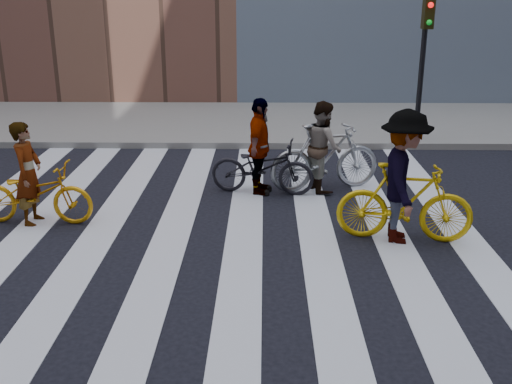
{
  "coord_description": "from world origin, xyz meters",
  "views": [
    {
      "loc": [
        0.85,
        -8.36,
        3.59
      ],
      "look_at": [
        0.72,
        0.3,
        0.59
      ],
      "focal_mm": 42.0,
      "sensor_mm": 36.0,
      "label": 1
    }
  ],
  "objects_px": {
    "traffic_signal": "(424,47)",
    "rider_right": "(403,177)",
    "rider_mid": "(323,146)",
    "bike_dark_rear": "(262,167)",
    "bike_yellow_right": "(405,203)",
    "rider_left": "(28,174)",
    "rider_rear": "(259,147)",
    "bike_yellow_left": "(34,194)",
    "bike_silver_mid": "(325,157)"
  },
  "relations": [
    {
      "from": "traffic_signal",
      "to": "rider_mid",
      "type": "distance_m",
      "value": 4.29
    },
    {
      "from": "bike_yellow_left",
      "to": "bike_silver_mid",
      "type": "xyz_separation_m",
      "value": [
        4.73,
        1.7,
        0.13
      ]
    },
    {
      "from": "bike_dark_rear",
      "to": "rider_left",
      "type": "distance_m",
      "value": 3.93
    },
    {
      "from": "traffic_signal",
      "to": "bike_silver_mid",
      "type": "xyz_separation_m",
      "value": [
        -2.45,
        -3.17,
        -1.66
      ]
    },
    {
      "from": "bike_dark_rear",
      "to": "rider_right",
      "type": "distance_m",
      "value": 2.96
    },
    {
      "from": "traffic_signal",
      "to": "rider_mid",
      "type": "height_order",
      "value": "traffic_signal"
    },
    {
      "from": "bike_dark_rear",
      "to": "rider_left",
      "type": "bearing_deg",
      "value": 122.13
    },
    {
      "from": "bike_yellow_left",
      "to": "rider_mid",
      "type": "relative_size",
      "value": 1.13
    },
    {
      "from": "bike_yellow_left",
      "to": "bike_silver_mid",
      "type": "height_order",
      "value": "bike_silver_mid"
    },
    {
      "from": "bike_yellow_right",
      "to": "rider_mid",
      "type": "xyz_separation_m",
      "value": [
        -0.99,
        2.31,
        0.23
      ]
    },
    {
      "from": "bike_dark_rear",
      "to": "bike_yellow_right",
      "type": "bearing_deg",
      "value": -125.14
    },
    {
      "from": "bike_yellow_right",
      "to": "rider_right",
      "type": "bearing_deg",
      "value": 98.17
    },
    {
      "from": "bike_yellow_right",
      "to": "rider_right",
      "type": "height_order",
      "value": "rider_right"
    },
    {
      "from": "bike_yellow_left",
      "to": "bike_dark_rear",
      "type": "xyz_separation_m",
      "value": [
        3.58,
        1.48,
        0.0
      ]
    },
    {
      "from": "traffic_signal",
      "to": "bike_yellow_right",
      "type": "xyz_separation_m",
      "value": [
        -1.5,
        -5.48,
        -1.69
      ]
    },
    {
      "from": "bike_silver_mid",
      "to": "rider_rear",
      "type": "bearing_deg",
      "value": 85.51
    },
    {
      "from": "rider_left",
      "to": "rider_rear",
      "type": "height_order",
      "value": "rider_rear"
    },
    {
      "from": "rider_mid",
      "to": "rider_right",
      "type": "relative_size",
      "value": 0.84
    },
    {
      "from": "bike_silver_mid",
      "to": "bike_dark_rear",
      "type": "bearing_deg",
      "value": 85.95
    },
    {
      "from": "bike_yellow_left",
      "to": "rider_rear",
      "type": "relative_size",
      "value": 1.07
    },
    {
      "from": "bike_silver_mid",
      "to": "rider_right",
      "type": "relative_size",
      "value": 1.06
    },
    {
      "from": "traffic_signal",
      "to": "bike_silver_mid",
      "type": "bearing_deg",
      "value": -127.67
    },
    {
      "from": "traffic_signal",
      "to": "bike_yellow_left",
      "type": "distance_m",
      "value": 8.85
    },
    {
      "from": "bike_dark_rear",
      "to": "traffic_signal",
      "type": "bearing_deg",
      "value": -36.79
    },
    {
      "from": "bike_yellow_right",
      "to": "bike_dark_rear",
      "type": "distance_m",
      "value": 2.96
    },
    {
      "from": "bike_dark_rear",
      "to": "rider_left",
      "type": "relative_size",
      "value": 1.14
    },
    {
      "from": "rider_right",
      "to": "bike_yellow_right",
      "type": "bearing_deg",
      "value": -81.83
    },
    {
      "from": "bike_dark_rear",
      "to": "rider_left",
      "type": "xyz_separation_m",
      "value": [
        -3.63,
        -1.48,
        0.33
      ]
    },
    {
      "from": "bike_yellow_left",
      "to": "rider_mid",
      "type": "height_order",
      "value": "rider_mid"
    },
    {
      "from": "bike_yellow_left",
      "to": "traffic_signal",
      "type": "bearing_deg",
      "value": -53.55
    },
    {
      "from": "traffic_signal",
      "to": "rider_rear",
      "type": "relative_size",
      "value": 1.91
    },
    {
      "from": "bike_silver_mid",
      "to": "bike_dark_rear",
      "type": "relative_size",
      "value": 1.11
    },
    {
      "from": "bike_yellow_right",
      "to": "rider_rear",
      "type": "bearing_deg",
      "value": 53.82
    },
    {
      "from": "traffic_signal",
      "to": "rider_mid",
      "type": "relative_size",
      "value": 2.02
    },
    {
      "from": "rider_left",
      "to": "rider_rear",
      "type": "distance_m",
      "value": 3.87
    },
    {
      "from": "bike_yellow_left",
      "to": "rider_right",
      "type": "bearing_deg",
      "value": -93.89
    },
    {
      "from": "rider_left",
      "to": "bike_silver_mid",
      "type": "bearing_deg",
      "value": -68.11
    },
    {
      "from": "traffic_signal",
      "to": "rider_mid",
      "type": "xyz_separation_m",
      "value": [
        -2.5,
        -3.17,
        -1.46
      ]
    },
    {
      "from": "rider_left",
      "to": "rider_rear",
      "type": "xyz_separation_m",
      "value": [
        3.58,
        1.48,
        0.05
      ]
    },
    {
      "from": "bike_dark_rear",
      "to": "rider_right",
      "type": "relative_size",
      "value": 0.96
    },
    {
      "from": "rider_rear",
      "to": "bike_silver_mid",
      "type": "bearing_deg",
      "value": -69.74
    },
    {
      "from": "rider_right",
      "to": "bike_dark_rear",
      "type": "bearing_deg",
      "value": 52.45
    },
    {
      "from": "bike_dark_rear",
      "to": "rider_mid",
      "type": "relative_size",
      "value": 1.13
    },
    {
      "from": "bike_yellow_left",
      "to": "rider_mid",
      "type": "xyz_separation_m",
      "value": [
        4.68,
        1.7,
        0.34
      ]
    },
    {
      "from": "bike_dark_rear",
      "to": "rider_left",
      "type": "height_order",
      "value": "rider_left"
    },
    {
      "from": "traffic_signal",
      "to": "rider_right",
      "type": "height_order",
      "value": "traffic_signal"
    },
    {
      "from": "bike_silver_mid",
      "to": "bike_dark_rear",
      "type": "distance_m",
      "value": 1.17
    },
    {
      "from": "bike_yellow_right",
      "to": "rider_mid",
      "type": "distance_m",
      "value": 2.52
    },
    {
      "from": "bike_yellow_left",
      "to": "rider_rear",
      "type": "bearing_deg",
      "value": -64.92
    },
    {
      "from": "rider_left",
      "to": "rider_mid",
      "type": "bearing_deg",
      "value": -67.92
    }
  ]
}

